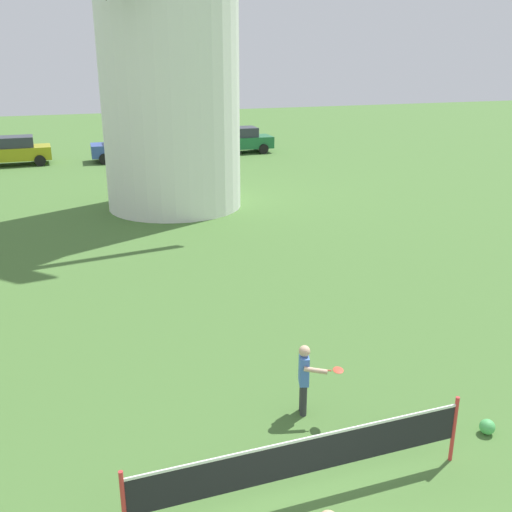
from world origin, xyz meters
TOP-DOWN VIEW (x-y plane):
  - tennis_net at (0.22, 2.12)m, footprint 4.94×0.06m
  - player_far at (1.06, 4.00)m, footprint 0.71×0.68m
  - stray_ball at (3.63, 2.47)m, footprint 0.25×0.25m
  - parked_car_mustard at (-4.46, 31.19)m, footprint 3.99×1.91m
  - parked_car_blue at (1.74, 30.49)m, footprint 4.22×2.05m
  - parked_car_green at (8.45, 31.09)m, footprint 4.44×2.02m

SIDE VIEW (x-z plane):
  - stray_ball at x=3.63m, z-range 0.00..0.25m
  - tennis_net at x=0.22m, z-range 0.13..1.23m
  - player_far at x=1.06m, z-range 0.09..1.37m
  - parked_car_mustard at x=-4.46m, z-range 0.03..1.59m
  - parked_car_blue at x=1.74m, z-range 0.03..1.59m
  - parked_car_green at x=8.45m, z-range 0.03..1.59m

